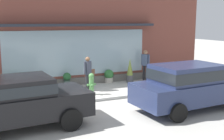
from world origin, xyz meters
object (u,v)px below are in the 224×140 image
object	(u,v)px
pedestrian_with_handbag	(88,71)
potted_plant_near_hydrant	(109,76)
potted_plant_low_front	(130,71)
pedestrian_passerby	(145,63)
fire_hydrant	(91,84)
parked_car_black	(16,100)
potted_plant_window_right	(14,82)
potted_plant_by_entrance	(67,79)
parked_car_navy	(189,84)

from	to	relation	value
pedestrian_with_handbag	potted_plant_near_hydrant	size ratio (longest dim) A/B	2.31
potted_plant_low_front	potted_plant_near_hydrant	distance (m)	1.10
pedestrian_passerby	fire_hydrant	bearing A→B (deg)	79.74
potted_plant_low_front	potted_plant_near_hydrant	size ratio (longest dim) A/B	1.83
parked_car_black	potted_plant_near_hydrant	bearing A→B (deg)	39.47
potted_plant_window_right	potted_plant_near_hydrant	bearing A→B (deg)	0.05
fire_hydrant	potted_plant_window_right	distance (m)	3.57
pedestrian_passerby	potted_plant_near_hydrant	bearing A→B (deg)	47.63
parked_car_black	potted_plant_near_hydrant	xyz separation A→B (m)	(4.99, 4.82, -0.52)
potted_plant_window_right	potted_plant_by_entrance	size ratio (longest dim) A/B	1.08
parked_car_black	pedestrian_with_handbag	bearing A→B (deg)	41.54
pedestrian_with_handbag	fire_hydrant	bearing A→B (deg)	-126.63
parked_car_navy	fire_hydrant	bearing A→B (deg)	122.60
potted_plant_by_entrance	pedestrian_with_handbag	bearing A→B (deg)	-55.59
potted_plant_low_front	potted_plant_window_right	bearing A→B (deg)	176.38
potted_plant_window_right	potted_plant_by_entrance	distance (m)	2.39
pedestrian_passerby	pedestrian_with_handbag	bearing A→B (deg)	70.36
potted_plant_low_front	potted_plant_by_entrance	world-z (taller)	potted_plant_low_front
fire_hydrant	potted_plant_by_entrance	bearing A→B (deg)	109.24
potted_plant_low_front	potted_plant_by_entrance	size ratio (longest dim) A/B	1.72
fire_hydrant	potted_plant_low_front	size ratio (longest dim) A/B	0.76
pedestrian_passerby	potted_plant_by_entrance	bearing A→B (deg)	54.02
parked_car_navy	parked_car_black	distance (m)	5.86
potted_plant_near_hydrant	fire_hydrant	bearing A→B (deg)	-130.17
parked_car_black	parked_car_navy	bearing A→B (deg)	-9.32
fire_hydrant	potted_plant_by_entrance	world-z (taller)	fire_hydrant
fire_hydrant	pedestrian_with_handbag	world-z (taller)	pedestrian_with_handbag
pedestrian_with_handbag	potted_plant_window_right	world-z (taller)	pedestrian_with_handbag
pedestrian_with_handbag	pedestrian_passerby	distance (m)	3.68
fire_hydrant	parked_car_navy	distance (m)	4.21
pedestrian_passerby	potted_plant_by_entrance	size ratio (longest dim) A/B	2.26
fire_hydrant	potted_plant_near_hydrant	size ratio (longest dim) A/B	1.39
potted_plant_low_front	potted_plant_by_entrance	xyz separation A→B (m)	(-3.28, 0.16, -0.20)
fire_hydrant	potted_plant_near_hydrant	bearing A→B (deg)	49.83
pedestrian_passerby	parked_car_black	xyz separation A→B (m)	(-6.99, -4.58, -0.06)
potted_plant_near_hydrant	potted_plant_by_entrance	size ratio (longest dim) A/B	0.94
pedestrian_with_handbag	potted_plant_window_right	size ratio (longest dim) A/B	2.02
pedestrian_with_handbag	parked_car_black	distance (m)	4.97
fire_hydrant	potted_plant_low_front	world-z (taller)	potted_plant_low_front
pedestrian_with_handbag	potted_plant_by_entrance	bearing A→B (deg)	95.97
parked_car_black	pedestrian_passerby	bearing A→B (deg)	28.71
parked_car_black	potted_plant_low_front	distance (m)	7.49
fire_hydrant	potted_plant_near_hydrant	world-z (taller)	fire_hydrant
pedestrian_passerby	potted_plant_window_right	size ratio (longest dim) A/B	2.09
parked_car_black	potted_plant_window_right	xyz separation A→B (m)	(0.35, 4.81, -0.47)
parked_car_black	potted_plant_window_right	size ratio (longest dim) A/B	5.50
potted_plant_by_entrance	fire_hydrant	bearing A→B (deg)	-70.76
parked_car_navy	potted_plant_by_entrance	bearing A→B (deg)	117.29
parked_car_black	potted_plant_window_right	distance (m)	4.85
pedestrian_with_handbag	potted_plant_by_entrance	xyz separation A→B (m)	(-0.71, 1.04, -0.51)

